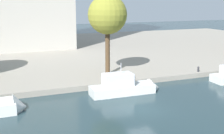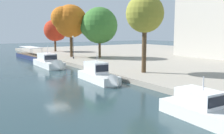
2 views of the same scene
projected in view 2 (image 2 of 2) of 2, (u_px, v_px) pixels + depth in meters
ground_plane at (57, 86)px, 28.43m from camera, size 220.00×220.00×0.00m
tour_boat_0 at (33, 57)px, 56.52m from camera, size 14.95×3.88×3.74m
motor_yacht_1 at (49, 64)px, 43.50m from camera, size 10.18×2.89×4.74m
motor_yacht_2 at (100, 77)px, 30.59m from camera, size 8.38×2.53×4.36m
motor_yacht_3 at (211, 115)px, 16.86m from camera, size 7.67×2.61×3.98m
mooring_bollard_0 at (204, 90)px, 21.87m from camera, size 0.29×0.29×0.75m
lamp_post at (73, 44)px, 50.79m from camera, size 0.43×0.43×4.68m
tree_0 at (69, 20)px, 53.41m from camera, size 7.11×7.77×11.33m
tree_3 at (56, 31)px, 68.56m from camera, size 5.99×5.99×8.85m
tree_4 at (145, 13)px, 32.91m from camera, size 5.08×5.08×10.47m
tree_5 at (99, 26)px, 52.53m from camera, size 7.66×7.66×10.66m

